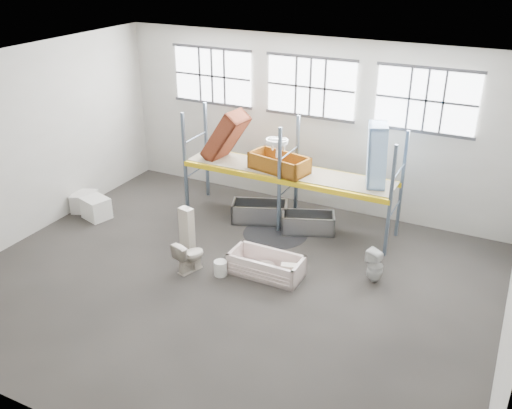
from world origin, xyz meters
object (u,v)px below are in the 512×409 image
Objects in this scene: steel_tub_left at (260,212)px; bucket at (221,268)px; steel_tub_right at (308,223)px; cistern_tall at (187,228)px; rust_tub_flat at (279,163)px; bathtub_beige at (266,265)px; toilet_beige at (190,256)px; carton_near at (96,208)px; toilet_white at (375,266)px; blue_tub_upright at (377,156)px.

bucket is (0.43, -3.01, -0.10)m from steel_tub_left.
bucket is at bearing -109.06° from steel_tub_right.
cistern_tall is at bearing 151.10° from bucket.
cistern_tall is at bearing -123.19° from rust_tub_flat.
steel_tub_left is at bearing 79.28° from cistern_tall.
bathtub_beige is 2.21× the size of toilet_beige.
carton_near is at bearing -155.77° from steel_tub_left.
steel_tub_right is at bearing 18.80° from carton_near.
toilet_white is 2.90m from blue_tub_upright.
toilet_beige reaches higher than carton_near.
carton_near is at bearing -161.20° from steel_tub_right.
rust_tub_flat reaches higher than toilet_white.
steel_tub_left is 1.48m from steel_tub_right.
steel_tub_left is 0.94× the size of blue_tub_upright.
steel_tub_right is at bearing -101.94° from toilet_beige.
blue_tub_upright is 4.45× the size of bucket.
rust_tub_flat reaches higher than cistern_tall.
rust_tub_flat reaches higher than steel_tub_left.
rust_tub_flat reaches higher than steel_tub_right.
toilet_beige reaches higher than steel_tub_right.
steel_tub_right is 2.00× the size of carton_near.
toilet_beige is at bearing -54.48° from toilet_white.
toilet_beige is 1.18m from cistern_tall.
blue_tub_upright reaches higher than steel_tub_right.
bathtub_beige is 2.11× the size of toilet_white.
bathtub_beige is at bearing -121.02° from blue_tub_upright.
carton_near is (-5.73, 0.54, 0.05)m from bathtub_beige.
toilet_white is (4.86, 0.58, -0.14)m from cistern_tall.
toilet_beige is (-1.75, -0.67, 0.14)m from bathtub_beige.
blue_tub_upright is at bearing 59.18° from bathtub_beige.
cistern_tall is at bearing -4.44° from carton_near.
steel_tub_right is at bearing 1.15° from steel_tub_left.
toilet_white is 4.16m from steel_tub_left.
steel_tub_left is 2.16× the size of carton_near.
toilet_white is at bearing -35.22° from steel_tub_right.
bucket is at bearing -14.57° from cistern_tall.
toilet_beige is 3.68m from steel_tub_right.
rust_tub_flat is (0.86, 3.31, 1.42)m from toilet_beige.
bathtub_beige is at bearing -71.48° from rust_tub_flat.
bathtub_beige is at bearing -60.64° from steel_tub_left.
toilet_white is 2.88m from steel_tub_right.
bathtub_beige is at bearing 7.71° from cistern_tall.
carton_near reaches higher than steel_tub_right.
steel_tub_right is (2.51, 2.24, -0.30)m from cistern_tall.
rust_tub_flat reaches higher than carton_near.
rust_tub_flat reaches higher than bucket.
toilet_white is at bearing 2.27° from carton_near.
bathtub_beige is 1.13× the size of steel_tub_left.
blue_tub_upright is (3.47, 3.53, 1.99)m from toilet_beige.
steel_tub_left is 3.04m from bucket.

